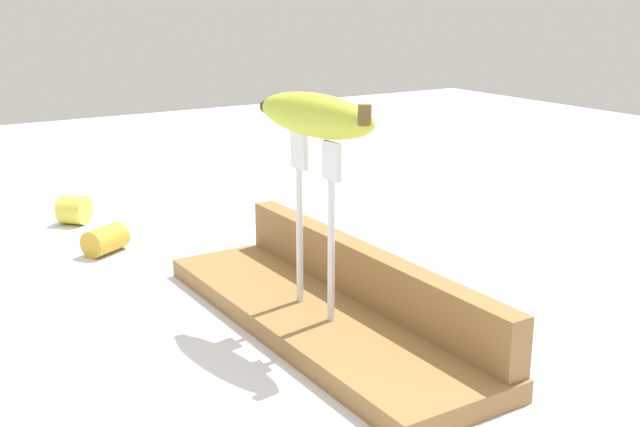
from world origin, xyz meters
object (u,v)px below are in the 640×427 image
object	(u,v)px
fork_stand_center	(315,209)
banana_raised_center	(315,115)
banana_chunk_near	(73,210)
banana_chunk_far	(106,240)

from	to	relation	value
fork_stand_center	banana_raised_center	distance (m)	0.09
fork_stand_center	banana_raised_center	size ratio (longest dim) A/B	1.09
fork_stand_center	banana_raised_center	bearing A→B (deg)	-171.69
banana_chunk_near	banana_raised_center	bearing A→B (deg)	10.99
banana_raised_center	banana_chunk_far	world-z (taller)	banana_raised_center
banana_chunk_far	banana_raised_center	bearing A→B (deg)	16.02
fork_stand_center	banana_chunk_near	xyz separation A→B (m)	(-0.51, -0.10, -0.11)
banana_chunk_near	banana_chunk_far	xyz separation A→B (m)	(0.16, -0.00, -0.00)
banana_raised_center	banana_chunk_near	size ratio (longest dim) A/B	2.86
banana_chunk_far	banana_chunk_near	bearing A→B (deg)	179.20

